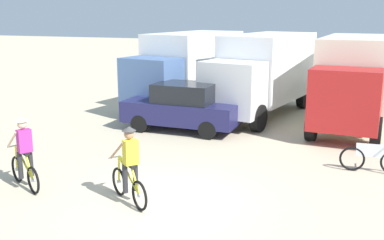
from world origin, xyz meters
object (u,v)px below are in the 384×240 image
at_px(bicycle_spare, 373,159).
at_px(box_truck_white_box, 188,67).
at_px(box_truck_avon_van, 263,71).
at_px(sedan_parked, 182,107).
at_px(cyclist_orange_shirt, 24,156).
at_px(box_truck_cream_rv, 354,77).
at_px(cyclist_cowboy_hat, 129,168).

bearing_deg(bicycle_spare, box_truck_white_box, 139.98).
distance_m(box_truck_white_box, box_truck_avon_van, 3.44).
bearing_deg(sedan_parked, cyclist_orange_shirt, -103.44).
bearing_deg(bicycle_spare, box_truck_cream_rv, 97.25).
bearing_deg(box_truck_avon_van, sedan_parked, -120.71).
relative_size(box_truck_avon_van, bicycle_spare, 4.09).
xyz_separation_m(box_truck_white_box, box_truck_cream_rv, (7.03, -1.06, 0.00)).
height_order(box_truck_white_box, cyclist_cowboy_hat, box_truck_white_box).
xyz_separation_m(cyclist_orange_shirt, bicycle_spare, (8.07, 4.13, -0.45)).
relative_size(cyclist_orange_shirt, cyclist_cowboy_hat, 1.00).
relative_size(box_truck_avon_van, cyclist_orange_shirt, 3.89).
xyz_separation_m(box_truck_white_box, cyclist_cowboy_hat, (2.49, -10.57, -1.03)).
distance_m(sedan_parked, cyclist_orange_shirt, 6.84).
relative_size(box_truck_white_box, cyclist_orange_shirt, 3.88).
bearing_deg(box_truck_cream_rv, box_truck_avon_van, 167.62).
relative_size(box_truck_white_box, cyclist_cowboy_hat, 3.88).
height_order(box_truck_avon_van, bicycle_spare, box_truck_avon_van).
height_order(box_truck_cream_rv, sedan_parked, box_truck_cream_rv).
bearing_deg(sedan_parked, box_truck_cream_rv, 26.59).
relative_size(sedan_parked, cyclist_orange_shirt, 2.34).
bearing_deg(cyclist_cowboy_hat, cyclist_orange_shirt, -179.09).
bearing_deg(box_truck_white_box, cyclist_cowboy_hat, -76.74).
relative_size(box_truck_cream_rv, sedan_parked, 1.62).
bearing_deg(box_truck_white_box, box_truck_avon_van, -4.46).
bearing_deg(sedan_parked, cyclist_cowboy_hat, -79.27).
bearing_deg(cyclist_orange_shirt, box_truck_avon_van, 69.92).
bearing_deg(box_truck_cream_rv, cyclist_cowboy_hat, -115.52).
height_order(box_truck_white_box, cyclist_orange_shirt, box_truck_white_box).
distance_m(box_truck_white_box, sedan_parked, 4.26).
relative_size(sedan_parked, bicycle_spare, 2.46).
bearing_deg(box_truck_cream_rv, bicycle_spare, -82.75).
height_order(box_truck_cream_rv, cyclist_cowboy_hat, box_truck_cream_rv).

